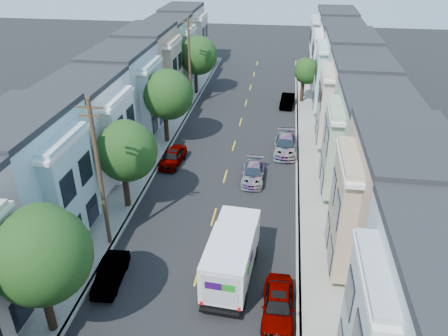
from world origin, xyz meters
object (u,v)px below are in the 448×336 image
Objects in this scene: tree_d at (167,95)px; parked_right_c at (285,145)px; tree_c at (126,151)px; parked_left_d at (173,157)px; tree_far_r at (306,72)px; utility_pole_near at (100,176)px; tree_b at (40,256)px; utility_pole_far at (190,63)px; parked_left_c at (111,274)px; parked_right_d at (287,101)px; parked_right_b at (278,305)px; lead_sedan at (253,173)px; tree_e at (198,56)px; fedex_truck at (232,255)px.

tree_d reaches higher than parked_right_c.
tree_c reaches higher than parked_left_d.
utility_pole_near is (-13.19, -29.29, 1.38)m from tree_far_r.
tree_b is 38.85m from tree_far_r.
utility_pole_far is 2.70× the size of parked_left_c.
parked_left_c is at bearing -79.89° from tree_c.
parked_left_c is (1.40, -7.86, -4.03)m from tree_c.
utility_pole_near reaches higher than parked_right_d.
tree_far_r is (13.20, 13.31, -1.09)m from tree_d.
utility_pole_near is at bearing -114.25° from tree_far_r.
parked_right_c reaches higher than parked_left_c.
tree_c reaches higher than parked_right_b.
parked_right_b reaches higher than lead_sedan.
tree_e is 37.14m from parked_right_b.
tree_far_r is 1.32× the size of parked_right_d.
tree_c is at bearing -90.00° from tree_e.
utility_pole_far is at bearing 118.11° from lead_sedan.
parked_right_d is at bearing -140.98° from tree_far_r.
tree_far_r is 1.08× the size of parked_right_c.
parked_left_d is 0.96× the size of parked_right_b.
utility_pole_near is 13.84m from lead_sedan.
parked_left_d is (-11.79, -17.72, -3.07)m from tree_far_r.
tree_b is 5.97m from parked_left_c.
tree_d is 6.22m from parked_left_d.
tree_b reaches higher than tree_e.
fedex_truck is at bearing -75.65° from tree_e.
tree_far_r is at bearing 85.09° from fedex_truck.
parked_left_c is at bearing 173.50° from parked_right_b.
tree_c is 21.55m from utility_pole_far.
fedex_truck is 15.30m from parked_left_d.
parked_left_d is (1.40, -4.41, -4.16)m from tree_d.
parked_left_c is at bearing -84.68° from parked_left_d.
tree_far_r is at bearing 76.91° from lead_sedan.
parked_left_c is at bearing -109.83° from tree_far_r.
fedex_truck is 1.53× the size of lead_sedan.
lead_sedan is (-4.52, -19.50, -3.14)m from tree_far_r.
tree_b is 37.87m from tree_e.
tree_far_r is 4.02m from parked_right_d.
tree_c is 16.10m from parked_right_c.
parked_right_d is (2.52, 17.88, 0.04)m from lead_sedan.
tree_e is at bearing 170.31° from parked_right_d.
tree_d is 10.03m from utility_pole_far.
utility_pole_near is 26.00m from utility_pole_far.
utility_pole_far is 29.44m from fedex_truck.
utility_pole_far reaches higher than parked_left_c.
tree_e reaches higher than parked_right_d.
tree_e reaches higher than lead_sedan.
tree_e is 34.33m from parked_left_c.
tree_e is at bearing 126.46° from parked_right_c.
tree_e is (0.00, 37.87, -0.15)m from tree_b.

